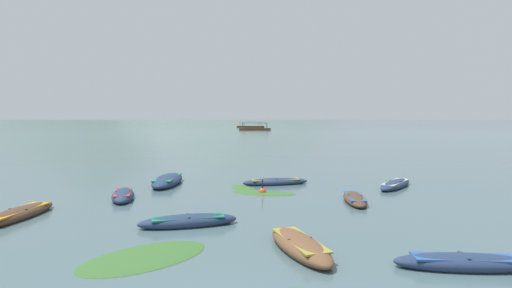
% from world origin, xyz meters
% --- Properties ---
extents(ground_plane, '(6000.00, 6000.00, 0.00)m').
position_xyz_m(ground_plane, '(0.00, 1500.00, 0.00)').
color(ground_plane, '#476066').
extents(mountain_1, '(1712.99, 1712.99, 523.10)m').
position_xyz_m(mountain_1, '(-1273.96, 2428.87, 261.55)').
color(mountain_1, '#56665B').
rests_on(mountain_1, ground).
extents(mountain_2, '(1448.73, 1448.73, 431.00)m').
position_xyz_m(mountain_2, '(-360.86, 2232.41, 215.50)').
color(mountain_2, slate).
rests_on(mountain_2, ground).
extents(rowboat_0, '(0.94, 3.16, 0.42)m').
position_xyz_m(rowboat_0, '(3.89, 12.18, 0.13)').
color(rowboat_0, '#4C3323').
rests_on(rowboat_0, ground).
extents(rowboat_1, '(1.74, 4.57, 0.65)m').
position_xyz_m(rowboat_1, '(-5.80, 16.04, 0.20)').
color(rowboat_1, navy).
rests_on(rowboat_1, ground).
extents(rowboat_2, '(3.86, 2.11, 0.45)m').
position_xyz_m(rowboat_2, '(0.20, 16.51, 0.14)').
color(rowboat_2, navy).
rests_on(rowboat_2, ground).
extents(rowboat_3, '(2.28, 3.54, 0.54)m').
position_xyz_m(rowboat_3, '(1.37, 5.40, 0.17)').
color(rowboat_3, brown).
rests_on(rowboat_3, ground).
extents(rowboat_4, '(3.49, 2.07, 0.50)m').
position_xyz_m(rowboat_4, '(-2.39, 7.69, 0.16)').
color(rowboat_4, navy).
rests_on(rowboat_4, ground).
extents(rowboat_5, '(1.04, 3.88, 0.48)m').
position_xyz_m(rowboat_5, '(-8.91, 8.13, 0.15)').
color(rowboat_5, '#4C3323').
rests_on(rowboat_5, ground).
extents(rowboat_6, '(3.43, 0.92, 0.46)m').
position_xyz_m(rowboat_6, '(5.36, 4.51, 0.15)').
color(rowboat_6, navy).
rests_on(rowboat_6, ground).
extents(rowboat_7, '(2.80, 3.81, 0.47)m').
position_xyz_m(rowboat_7, '(6.63, 16.19, 0.15)').
color(rowboat_7, navy).
rests_on(rowboat_7, ground).
extents(rowboat_8, '(1.97, 3.25, 0.52)m').
position_xyz_m(rowboat_8, '(-6.56, 11.89, 0.16)').
color(rowboat_8, navy).
rests_on(rowboat_8, ground).
extents(ferry_0, '(10.68, 5.83, 2.54)m').
position_xyz_m(ferry_0, '(-15.32, 148.77, 0.45)').
color(ferry_0, '#4C3323').
rests_on(ferry_0, ground).
extents(ferry_1, '(9.39, 3.40, 2.54)m').
position_xyz_m(ferry_1, '(-10.29, 114.80, 0.45)').
color(ferry_1, brown).
rests_on(ferry_1, ground).
extents(mooring_buoy, '(0.37, 0.37, 0.80)m').
position_xyz_m(mooring_buoy, '(-0.31, 13.80, 0.09)').
color(mooring_buoy, '#DB4C1E').
rests_on(mooring_buoy, ground).
extents(weed_patch_0, '(3.91, 4.03, 0.14)m').
position_xyz_m(weed_patch_0, '(-2.72, 4.54, 0.00)').
color(weed_patch_0, '#38662D').
rests_on(weed_patch_0, ground).
extents(weed_patch_2, '(2.10, 2.74, 0.14)m').
position_xyz_m(weed_patch_2, '(-1.39, 15.01, 0.00)').
color(weed_patch_2, '#38662D').
rests_on(weed_patch_2, ground).
extents(weed_patch_3, '(3.34, 1.74, 0.14)m').
position_xyz_m(weed_patch_3, '(-0.24, 13.86, 0.00)').
color(weed_patch_3, '#38662D').
rests_on(weed_patch_3, ground).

